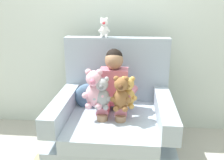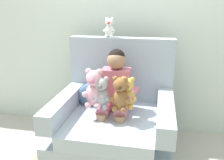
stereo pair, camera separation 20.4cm
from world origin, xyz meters
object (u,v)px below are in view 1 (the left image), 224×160
object	(u,v)px
plush_white_on_backrest	(104,28)
seated_child	(113,90)
armchair	(114,125)
plush_brown	(121,94)
throw_pillow	(88,96)
plush_honey	(128,93)
plush_grey	(102,94)
plush_pink	(94,90)

from	to	relation	value
plush_white_on_backrest	seated_child	bearing A→B (deg)	-53.16
armchair	plush_brown	bearing A→B (deg)	-66.17
armchair	throw_pillow	xyz separation A→B (m)	(-0.26, 0.13, 0.23)
plush_brown	throw_pillow	xyz separation A→B (m)	(-0.34, 0.29, -0.15)
plush_brown	seated_child	bearing A→B (deg)	131.15
armchair	plush_white_on_backrest	world-z (taller)	plush_white_on_backrest
armchair	throw_pillow	distance (m)	0.37
plush_honey	plush_brown	bearing A→B (deg)	-146.10
seated_child	plush_grey	distance (m)	0.19
seated_child	plush_pink	distance (m)	0.23
seated_child	plush_white_on_backrest	distance (m)	0.63
armchair	plush_white_on_backrest	xyz separation A→B (m)	(-0.13, 0.35, 0.87)
plush_pink	plush_white_on_backrest	size ratio (longest dim) A/B	1.79
armchair	plush_pink	bearing A→B (deg)	-139.17
seated_child	throw_pillow	world-z (taller)	seated_child
seated_child	plush_honey	bearing A→B (deg)	-50.00
seated_child	plush_white_on_backrest	bearing A→B (deg)	104.83
plush_honey	plush_white_on_backrest	world-z (taller)	plush_white_on_backrest
plush_brown	plush_honey	distance (m)	0.08
plush_honey	throw_pillow	bearing A→B (deg)	135.79
armchair	plush_honey	size ratio (longest dim) A/B	3.99
seated_child	plush_brown	bearing A→B (deg)	-72.69
plush_brown	plush_white_on_backrest	bearing A→B (deg)	129.61
plush_brown	plush_white_on_backrest	size ratio (longest dim) A/B	1.56
armchair	plush_white_on_backrest	bearing A→B (deg)	109.85
plush_grey	plush_white_on_backrest	world-z (taller)	plush_white_on_backrest
armchair	plush_honey	distance (m)	0.40
armchair	seated_child	xyz separation A→B (m)	(-0.01, 0.03, 0.34)
plush_pink	plush_honey	world-z (taller)	plush_pink
plush_grey	plush_brown	distance (m)	0.16
plush_honey	plush_white_on_backrest	xyz separation A→B (m)	(-0.25, 0.46, 0.50)
plush_grey	plush_brown	xyz separation A→B (m)	(0.16, -0.02, 0.01)
seated_child	plush_white_on_backrest	world-z (taller)	plush_white_on_backrest
seated_child	plush_grey	world-z (taller)	seated_child
plush_white_on_backrest	plush_pink	bearing A→B (deg)	-77.06
armchair	plush_brown	size ratio (longest dim) A/B	3.73
plush_brown	plush_grey	bearing A→B (deg)	-168.17
plush_brown	plush_honey	world-z (taller)	plush_brown
plush_honey	throw_pillow	xyz separation A→B (m)	(-0.39, 0.23, -0.14)
armchair	plush_brown	xyz separation A→B (m)	(0.07, -0.17, 0.38)
plush_white_on_backrest	plush_honey	bearing A→B (deg)	-44.27
armchair	plush_brown	world-z (taller)	armchair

